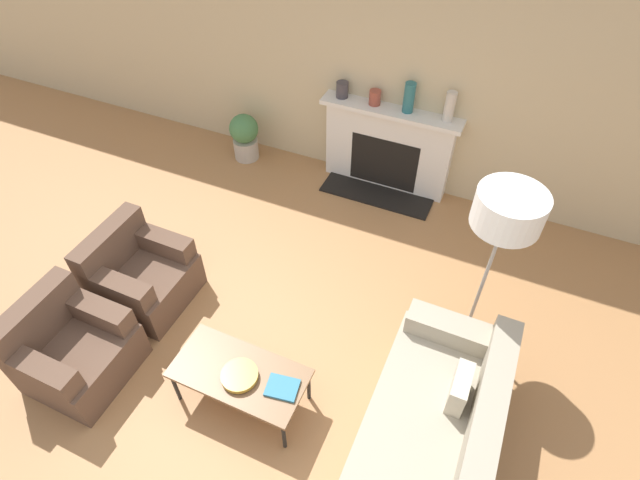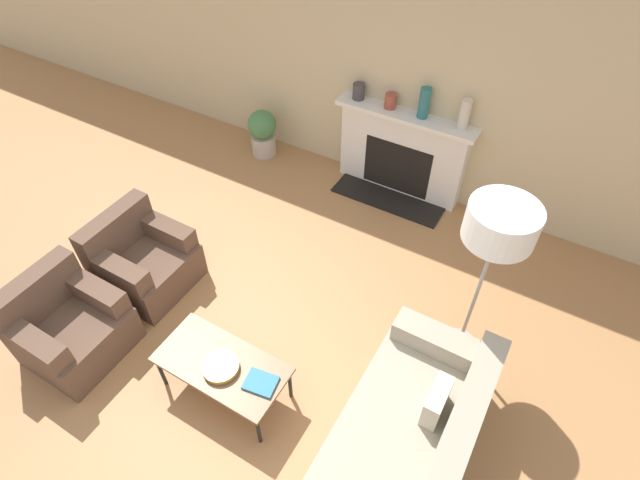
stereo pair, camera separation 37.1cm
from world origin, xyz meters
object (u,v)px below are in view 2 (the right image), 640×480
couch (392,474)px  bowl (221,367)px  fireplace (401,154)px  potted_plant (263,132)px  book (261,383)px  armchair_near (69,327)px  mantel_vase_center_left (390,101)px  mantel_vase_center_right (424,103)px  floor_lamp (499,231)px  coffee_table (222,366)px  armchair_far (143,261)px  mantel_vase_right (464,114)px  mantel_vase_left (359,91)px

couch → bowl: 1.49m
fireplace → potted_plant: size_ratio=2.60×
couch → book: 1.15m
armchair_near → mantel_vase_center_left: size_ratio=4.90×
bowl → mantel_vase_center_right: size_ratio=0.87×
book → floor_lamp: size_ratio=0.16×
fireplace → coffee_table: (-0.13, -3.19, -0.12)m
bowl → mantel_vase_center_right: bearing=85.2°
armchair_far → mantel_vase_center_right: 3.29m
mantel_vase_center_right → mantel_vase_right: mantel_vase_center_right is taller
mantel_vase_center_left → mantel_vase_center_right: (0.38, 0.00, 0.09)m
armchair_far → coffee_table: (1.42, -0.56, 0.08)m
armchair_near → floor_lamp: 3.63m
floor_lamp → mantel_vase_center_right: bearing=124.6°
mantel_vase_center_right → potted_plant: 2.18m
couch → bowl: size_ratio=7.78×
coffee_table → mantel_vase_center_right: size_ratio=3.20×
floor_lamp → coffee_table: bearing=-137.7°
mantel_vase_center_right → bowl: bearing=-94.8°
armchair_near → mantel_vase_right: bearing=-31.4°
couch → armchair_far: armchair_far is taller
fireplace → armchair_far: bearing=-120.5°
fireplace → coffee_table: 3.20m
coffee_table → book: bearing=2.3°
potted_plant → armchair_near: bearing=-85.4°
book → mantel_vase_right: 3.31m
armchair_near → mantel_vase_right: 4.25m
fireplace → bowl: size_ratio=5.52×
book → fireplace: bearing=84.9°
couch → book: size_ratio=8.36×
armchair_far → floor_lamp: floor_lamp is taller
mantel_vase_right → potted_plant: 2.59m
couch → mantel_vase_center_left: (-1.59, 3.25, 0.82)m
potted_plant → book: bearing=-55.2°
armchair_far → bowl: (1.45, -0.59, 0.14)m
book → floor_lamp: floor_lamp is taller
mantel_vase_left → mantel_vase_center_left: bearing=0.0°
floor_lamp → armchair_far: bearing=-164.1°
floor_lamp → fireplace: bearing=128.4°
coffee_table → bowl: bearing=-50.8°
book → mantel_vase_center_right: 3.29m
armchair_near → book: (1.79, 0.35, 0.12)m
mantel_vase_left → potted_plant: 1.48m
book → mantel_vase_right: (0.37, 3.19, 0.77)m
floor_lamp → mantel_vase_center_right: (-1.25, 1.80, -0.25)m
armchair_near → bowl: bearing=-78.4°
armchair_far → coffee_table: bearing=-111.4°
coffee_table → mantel_vase_left: mantel_vase_left is taller
fireplace → mantel_vase_center_left: 0.65m
mantel_vase_center_left → mantel_vase_left: bearing=180.0°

